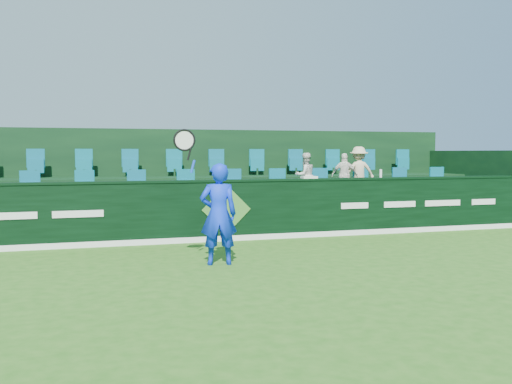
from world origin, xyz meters
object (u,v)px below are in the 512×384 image
object	(u,v)px
spectator_middle	(345,175)
spectator_right	(359,172)
spectator_left	(305,176)
towel	(309,177)
tennis_player	(218,213)
drinks_bottle	(381,173)

from	to	relation	value
spectator_middle	spectator_right	distance (m)	0.40
spectator_right	spectator_middle	bearing A→B (deg)	10.71
spectator_left	towel	distance (m)	1.17
tennis_player	spectator_right	distance (m)	5.93
spectator_middle	tennis_player	bearing A→B (deg)	64.20
spectator_left	spectator_right	size ratio (longest dim) A/B	0.88
spectator_right	drinks_bottle	xyz separation A→B (m)	(0.01, -1.12, -0.00)
tennis_player	drinks_bottle	world-z (taller)	tennis_player
spectator_left	towel	bearing A→B (deg)	64.55
tennis_player	drinks_bottle	bearing A→B (deg)	29.40
tennis_player	spectator_middle	size ratio (longest dim) A/B	2.11
drinks_bottle	towel	bearing A→B (deg)	180.00
spectator_right	drinks_bottle	size ratio (longest dim) A/B	6.73
spectator_left	towel	world-z (taller)	spectator_left
spectator_left	spectator_right	bearing A→B (deg)	172.13
drinks_bottle	spectator_middle	bearing A→B (deg)	109.84
tennis_player	spectator_left	xyz separation A→B (m)	(3.11, 3.71, 0.47)
tennis_player	spectator_left	world-z (taller)	tennis_player
tennis_player	towel	bearing A→B (deg)	43.27
spectator_middle	towel	world-z (taller)	spectator_middle
drinks_bottle	spectator_left	bearing A→B (deg)	143.11
spectator_middle	towel	xyz separation A→B (m)	(-1.44, -1.12, 0.01)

